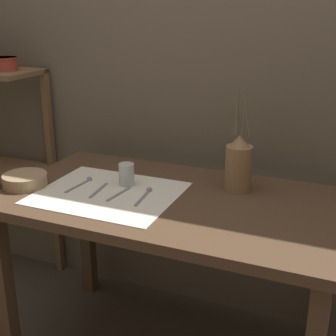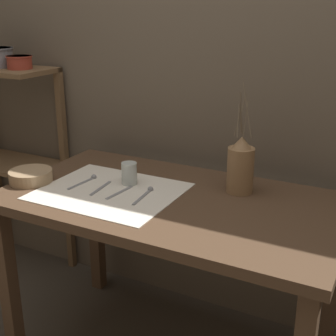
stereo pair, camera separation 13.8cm
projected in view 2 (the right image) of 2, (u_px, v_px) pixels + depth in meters
stone_wall_back at (220, 75)px, 2.12m from camera, size 7.00×0.06×2.40m
wooden_table at (171, 220)px, 1.89m from camera, size 1.35×0.75×0.78m
wooden_shelf_unit at (11, 131)px, 2.61m from camera, size 0.59×0.31×1.19m
linen_cloth at (110, 191)px, 1.91m from camera, size 0.56×0.47×0.00m
pitcher_with_flowers at (241, 166)px, 1.87m from camera, size 0.11×0.11×0.45m
wooden_bowl at (31, 176)px, 2.00m from camera, size 0.18×0.18×0.05m
glass_tumbler_near at (129, 173)px, 1.97m from camera, size 0.07×0.07×0.09m
spoon_inner at (89, 179)px, 2.02m from camera, size 0.03×0.17×0.02m
knife_center at (101, 188)px, 1.93m from camera, size 0.03×0.16×0.00m
fork_outer at (120, 192)px, 1.89m from camera, size 0.03×0.16×0.00m
spoon_outer at (148, 192)px, 1.89m from camera, size 0.03×0.17×0.02m
metal_pot_small at (19, 62)px, 2.38m from camera, size 0.13×0.13×0.07m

